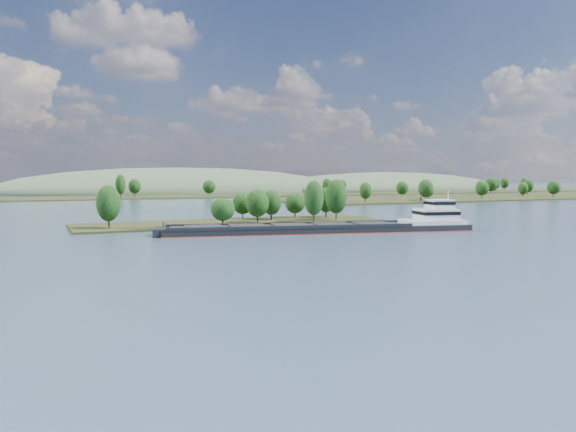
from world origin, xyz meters
name	(u,v)px	position (x,y,z in m)	size (l,w,h in m)	color
ground	(316,245)	(0.00, 120.00, 0.00)	(1800.00, 1800.00, 0.00)	#344559
tree_island	(252,212)	(6.41, 178.69, 3.85)	(100.00, 30.98, 15.12)	black
right_bank	(496,196)	(232.37, 299.74, 1.07)	(320.00, 90.00, 14.56)	black
back_shoreline	(141,196)	(8.03, 399.71, 0.68)	(900.00, 60.00, 16.59)	black
hill_east	(388,190)	(260.00, 470.00, 0.00)	(260.00, 140.00, 36.00)	#3F5339
hill_west	(181,192)	(60.00, 500.00, 0.00)	(320.00, 160.00, 44.00)	#3F5339
cargo_barge	(339,226)	(19.08, 142.61, 1.52)	(89.36, 29.47, 12.06)	black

